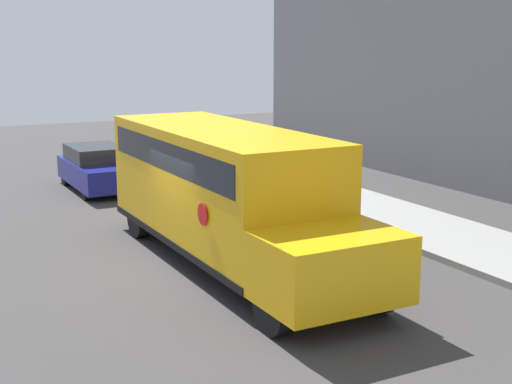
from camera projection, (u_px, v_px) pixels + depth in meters
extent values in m
plane|color=#3A3838|center=(193.00, 265.00, 15.84)|extent=(60.00, 60.00, 0.00)
cube|color=gray|center=(420.00, 227.00, 18.80)|extent=(44.00, 3.00, 0.15)
cube|color=#EAA80F|center=(218.00, 184.00, 16.12)|extent=(7.41, 2.50, 2.54)
cube|color=#EAA80F|center=(331.00, 267.00, 12.29)|extent=(1.75, 2.50, 1.21)
cube|color=black|center=(219.00, 235.00, 16.36)|extent=(7.41, 2.54, 0.16)
cube|color=black|center=(218.00, 152.00, 15.97)|extent=(6.82, 2.53, 0.64)
cylinder|color=red|center=(202.00, 214.00, 13.79)|extent=(0.44, 0.02, 0.44)
cylinder|color=black|center=(377.00, 287.00, 12.98)|extent=(1.00, 0.30, 1.00)
cylinder|color=black|center=(274.00, 307.00, 11.99)|extent=(1.00, 0.30, 1.00)
cylinder|color=black|center=(216.00, 209.00, 19.03)|extent=(1.00, 0.30, 1.00)
cylinder|color=black|center=(139.00, 218.00, 18.04)|extent=(1.00, 0.30, 1.00)
cube|color=navy|center=(98.00, 173.00, 23.80)|extent=(4.10, 1.77, 0.74)
cube|color=#1E2328|center=(95.00, 153.00, 23.88)|extent=(2.30, 1.63, 0.51)
cylinder|color=black|center=(133.00, 186.00, 23.03)|extent=(0.64, 0.22, 0.64)
cylinder|color=black|center=(86.00, 190.00, 22.33)|extent=(0.64, 0.22, 0.64)
cylinder|color=black|center=(109.00, 172.00, 25.38)|extent=(0.64, 0.22, 0.64)
cylinder|color=black|center=(66.00, 176.00, 24.68)|extent=(0.64, 0.22, 0.64)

